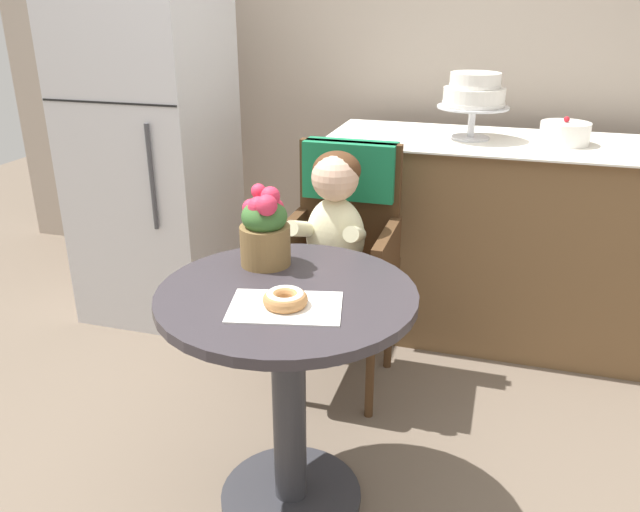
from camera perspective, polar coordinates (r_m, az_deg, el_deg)
ground_plane at (r=2.16m, az=-2.59°, el=-20.68°), size 8.00×8.00×0.00m
back_wall at (r=3.38m, az=8.00°, el=20.06°), size 4.80×0.10×2.70m
cafe_table at (r=1.85m, az=-2.86°, el=-9.06°), size 0.72×0.72×0.72m
wicker_chair at (r=2.46m, az=2.11°, el=2.59°), size 0.42×0.45×0.95m
seated_child at (r=2.31m, az=1.14°, el=2.23°), size 0.27×0.32×0.73m
paper_napkin at (r=1.66m, az=-3.10°, el=-4.56°), size 0.32×0.25×0.00m
donut_front at (r=1.65m, az=-3.12°, el=-3.80°), size 0.12×0.12×0.04m
flower_vase at (r=1.88m, az=-4.96°, el=2.51°), size 0.15×0.15×0.24m
display_counter at (r=2.96m, az=15.88°, el=1.37°), size 1.56×0.62×0.90m
tiered_cake_stand at (r=2.81m, az=13.60°, el=13.84°), size 0.30×0.30×0.27m
round_layer_cake at (r=2.85m, az=21.03°, el=10.21°), size 0.20×0.20×0.11m
refrigerator at (r=3.10m, az=-14.82°, el=10.02°), size 0.64×0.63×1.70m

